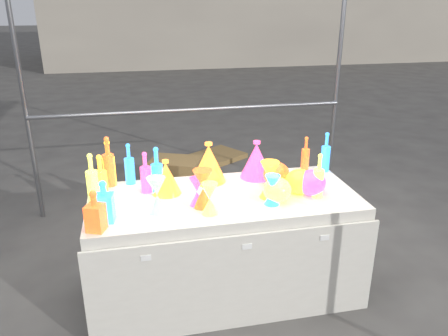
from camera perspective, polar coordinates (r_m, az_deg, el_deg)
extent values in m
plane|color=#5E5C57|center=(3.33, 0.00, -15.43)|extent=(80.00, 80.00, 0.00)
cylinder|color=gray|center=(4.30, -24.75, 8.64)|extent=(0.04, 0.04, 2.40)
cylinder|color=gray|center=(4.68, 14.53, 10.73)|extent=(0.04, 0.04, 2.40)
cylinder|color=gray|center=(4.25, -4.19, 7.59)|extent=(3.00, 0.04, 0.04)
cube|color=silver|center=(3.13, 0.00, -9.89)|extent=(1.80, 0.80, 0.75)
cube|color=silver|center=(2.81, 1.83, -14.79)|extent=(1.84, 0.02, 0.68)
cube|color=white|center=(2.59, -10.16, -11.52)|extent=(0.06, 0.00, 0.03)
cube|color=white|center=(2.66, 3.03, -10.22)|extent=(0.06, 0.00, 0.03)
cube|color=white|center=(2.82, 13.01, -8.88)|extent=(0.06, 0.00, 0.03)
cube|color=olive|center=(4.80, -6.32, -1.04)|extent=(0.63, 0.55, 0.38)
cube|color=olive|center=(5.82, -1.24, 1.42)|extent=(0.91, 0.84, 0.06)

